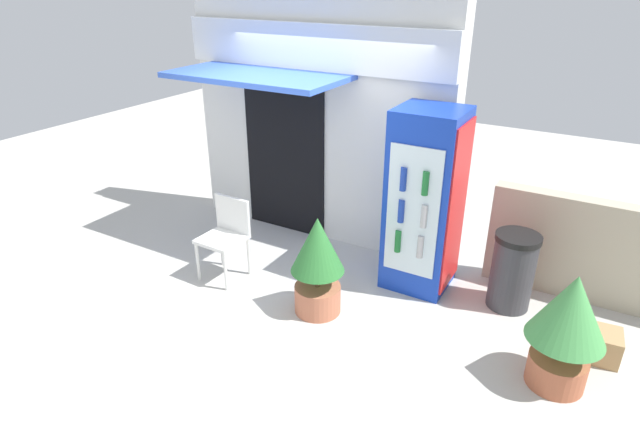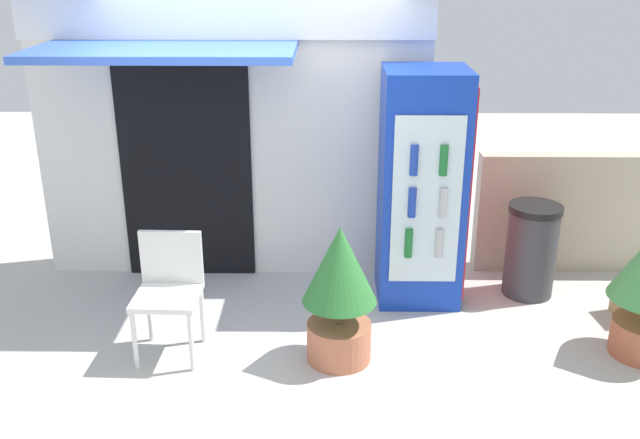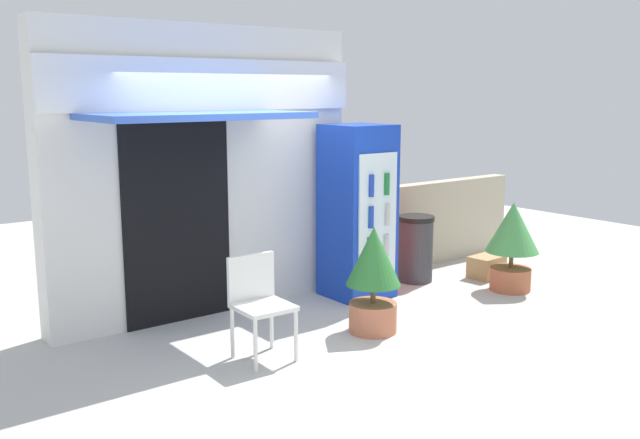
{
  "view_description": "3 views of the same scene",
  "coord_description": "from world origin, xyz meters",
  "px_view_note": "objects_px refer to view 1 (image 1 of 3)",
  "views": [
    {
      "loc": [
        2.98,
        -4.08,
        3.16
      ],
      "look_at": [
        0.48,
        0.22,
        0.8
      ],
      "focal_mm": 29.5,
      "sensor_mm": 36.0,
      "label": 1
    },
    {
      "loc": [
        0.62,
        -4.72,
        2.86
      ],
      "look_at": [
        0.56,
        0.32,
        0.9
      ],
      "focal_mm": 39.69,
      "sensor_mm": 36.0,
      "label": 2
    },
    {
      "loc": [
        -3.72,
        -5.11,
        2.33
      ],
      "look_at": [
        0.57,
        0.47,
        1.04
      ],
      "focal_mm": 39.4,
      "sensor_mm": 36.0,
      "label": 3
    }
  ],
  "objects_px": {
    "potted_plant_near_shop": "(318,260)",
    "potted_plant_curbside": "(568,322)",
    "drink_cooler": "(425,202)",
    "trash_bin": "(513,271)",
    "cardboard_box": "(594,343)",
    "plastic_chair": "(227,231)"
  },
  "relations": [
    {
      "from": "trash_bin",
      "to": "cardboard_box",
      "type": "height_order",
      "value": "trash_bin"
    },
    {
      "from": "drink_cooler",
      "to": "cardboard_box",
      "type": "bearing_deg",
      "value": -12.28
    },
    {
      "from": "drink_cooler",
      "to": "trash_bin",
      "type": "bearing_deg",
      "value": 2.24
    },
    {
      "from": "drink_cooler",
      "to": "plastic_chair",
      "type": "height_order",
      "value": "drink_cooler"
    },
    {
      "from": "potted_plant_near_shop",
      "to": "potted_plant_curbside",
      "type": "relative_size",
      "value": 0.99
    },
    {
      "from": "potted_plant_curbside",
      "to": "cardboard_box",
      "type": "distance_m",
      "value": 0.78
    },
    {
      "from": "plastic_chair",
      "to": "drink_cooler",
      "type": "bearing_deg",
      "value": 25.33
    },
    {
      "from": "potted_plant_curbside",
      "to": "cardboard_box",
      "type": "bearing_deg",
      "value": 66.54
    },
    {
      "from": "potted_plant_near_shop",
      "to": "cardboard_box",
      "type": "xyz_separation_m",
      "value": [
        2.5,
        0.64,
        -0.45
      ]
    },
    {
      "from": "plastic_chair",
      "to": "trash_bin",
      "type": "xyz_separation_m",
      "value": [
        2.91,
        0.96,
        -0.13
      ]
    },
    {
      "from": "drink_cooler",
      "to": "potted_plant_curbside",
      "type": "xyz_separation_m",
      "value": [
        1.57,
        -0.94,
        -0.35
      ]
    },
    {
      "from": "potted_plant_near_shop",
      "to": "cardboard_box",
      "type": "bearing_deg",
      "value": 14.39
    },
    {
      "from": "potted_plant_curbside",
      "to": "cardboard_box",
      "type": "relative_size",
      "value": 2.46
    },
    {
      "from": "drink_cooler",
      "to": "potted_plant_curbside",
      "type": "bearing_deg",
      "value": -30.99
    },
    {
      "from": "plastic_chair",
      "to": "potted_plant_near_shop",
      "type": "xyz_separation_m",
      "value": [
        1.25,
        -0.12,
        0.05
      ]
    },
    {
      "from": "plastic_chair",
      "to": "cardboard_box",
      "type": "distance_m",
      "value": 3.81
    },
    {
      "from": "drink_cooler",
      "to": "potted_plant_near_shop",
      "type": "relative_size",
      "value": 1.87
    },
    {
      "from": "potted_plant_near_shop",
      "to": "cardboard_box",
      "type": "relative_size",
      "value": 2.44
    },
    {
      "from": "potted_plant_near_shop",
      "to": "trash_bin",
      "type": "relative_size",
      "value": 1.28
    },
    {
      "from": "trash_bin",
      "to": "cardboard_box",
      "type": "relative_size",
      "value": 1.91
    },
    {
      "from": "potted_plant_near_shop",
      "to": "trash_bin",
      "type": "xyz_separation_m",
      "value": [
        1.66,
        1.07,
        -0.18
      ]
    },
    {
      "from": "potted_plant_curbside",
      "to": "trash_bin",
      "type": "xyz_separation_m",
      "value": [
        -0.6,
        0.98,
        -0.22
      ]
    }
  ]
}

